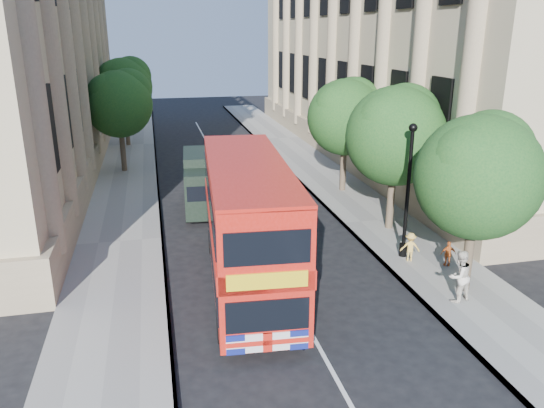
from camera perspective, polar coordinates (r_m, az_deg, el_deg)
ground at (r=14.70m, az=6.22°, el=-16.99°), size 120.00×120.00×0.00m
pavement_right at (r=24.94m, az=11.37°, el=-1.83°), size 3.50×80.00×0.12m
pavement_left at (r=22.95m, az=-15.97°, el=-3.98°), size 3.50×80.00×0.12m
building_right at (r=39.60m, az=14.90°, el=18.43°), size 12.00×38.00×18.00m
tree_right_near at (r=17.96m, az=21.41°, el=3.41°), size 4.00×4.00×6.08m
tree_right_mid at (r=23.00m, az=13.23°, el=7.70°), size 4.20×4.20×6.37m
tree_right_far at (r=28.46m, az=7.96°, el=9.68°), size 4.00×4.00×6.15m
tree_left_far at (r=33.63m, az=-16.11°, el=10.67°), size 4.00×4.00×6.30m
tree_left_back at (r=41.55m, az=-15.65°, el=12.38°), size 4.20×4.20×6.65m
lamp_post at (r=20.45m, az=14.35°, el=0.73°), size 0.32×0.32×5.16m
double_decker_bus at (r=17.66m, az=-2.62°, el=-1.88°), size 3.16×9.52×4.32m
box_van at (r=25.86m, az=-7.17°, el=2.16°), size 2.30×5.00×2.79m
police_constable at (r=14.83m, az=2.71°, el=-12.18°), size 0.77×0.58×1.91m
woman_pedestrian at (r=18.07m, az=19.49°, el=-7.32°), size 0.98×0.84×1.73m
child_a at (r=20.67m, az=18.44°, el=-5.10°), size 0.60×0.36×0.96m
child_b at (r=20.70m, az=14.64°, el=-4.48°), size 0.82×0.63×1.12m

